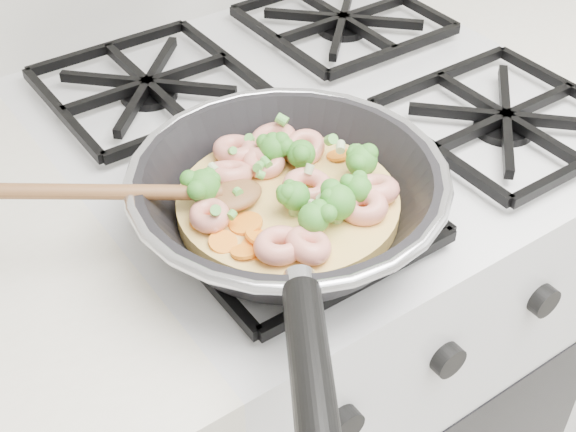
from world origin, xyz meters
TOP-DOWN VIEW (x-y plane):
  - stove at (0.00, 1.70)m, footprint 0.60×0.60m
  - skillet at (-0.16, 1.53)m, footprint 0.44×0.44m

SIDE VIEW (x-z plane):
  - stove at x=0.00m, z-range 0.00..0.92m
  - skillet at x=-0.16m, z-range 0.91..1.00m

